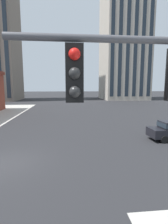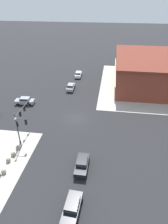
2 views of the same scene
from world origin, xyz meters
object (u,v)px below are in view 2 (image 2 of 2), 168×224
bollard_sphere_curb_c (8,160)px  car_cross_eastbound (25,101)px  traffic_signal_main (21,119)px  car_main_southbound_far (71,87)px  car_main_southbound_near (72,207)px  bollard_sphere_curb_b (13,154)px  bollard_sphere_curb_a (18,147)px  street_lamp_corner_near (18,129)px  car_cross_westbound (82,164)px  bollard_sphere_curb_d (4,172)px  car_main_northbound_near (78,74)px

bollard_sphere_curb_c → car_cross_eastbound: car_cross_eastbound is taller
traffic_signal_main → car_main_southbound_far: (-21.49, 4.02, -3.11)m
car_main_southbound_near → car_main_southbound_far: 34.61m
car_main_southbound_far → car_cross_eastbound: (9.35, -8.99, 0.00)m
traffic_signal_main → bollard_sphere_curb_b: bearing=-0.8°
car_main_southbound_near → traffic_signal_main: bearing=-138.1°
bollard_sphere_curb_a → street_lamp_corner_near: size_ratio=0.12×
bollard_sphere_curb_b → traffic_signal_main: bearing=179.2°
car_cross_westbound → car_main_southbound_far: bearing=-165.1°
car_cross_westbound → bollard_sphere_curb_d: bearing=-76.8°
traffic_signal_main → car_cross_westbound: traffic_signal_main is taller
bollard_sphere_curb_b → car_main_northbound_near: car_main_northbound_near is taller
car_main_southbound_near → car_main_southbound_far: same height
street_lamp_corner_near → car_main_northbound_near: (-33.44, 4.08, -2.71)m
car_main_northbound_near → bollard_sphere_curb_b: bearing=-7.1°
street_lamp_corner_near → car_cross_westbound: (3.23, 10.89, -2.71)m
bollard_sphere_curb_a → street_lamp_corner_near: 3.35m
traffic_signal_main → car_main_southbound_far: 22.09m
car_main_northbound_near → car_main_southbound_near: (43.56, 6.69, 0.00)m
car_main_northbound_near → bollard_sphere_curb_c: bearing=-7.1°
bollard_sphere_curb_c → car_cross_westbound: (-0.35, 11.40, 0.57)m
bollard_sphere_curb_c → car_cross_westbound: 11.42m
car_cross_eastbound → car_cross_westbound: bearing=42.5°
bollard_sphere_curb_b → car_main_northbound_near: 35.95m
car_main_southbound_far → car_main_northbound_near: bearing=177.7°
car_cross_eastbound → car_main_southbound_near: bearing=33.2°
bollard_sphere_curb_b → car_main_southbound_far: (-25.98, 4.08, 0.57)m
street_lamp_corner_near → car_main_southbound_near: size_ratio=1.30×
bollard_sphere_curb_b → car_cross_eastbound: (-16.62, -4.91, 0.57)m
car_main_southbound_near → car_cross_eastbound: same height
street_lamp_corner_near → bollard_sphere_curb_c: bearing=-8.1°
car_main_southbound_near → car_cross_westbound: (-6.89, 0.11, 0.00)m
bollard_sphere_curb_a → bollard_sphere_curb_d: same height
bollard_sphere_curb_a → car_cross_eastbound: (-15.02, -4.98, 0.57)m
bollard_sphere_curb_a → bollard_sphere_curb_c: 2.97m
bollard_sphere_curb_d → car_main_southbound_near: size_ratio=0.16×
bollard_sphere_curb_c → car_cross_westbound: size_ratio=0.16×
bollard_sphere_curb_a → street_lamp_corner_near: street_lamp_corner_near is taller
street_lamp_corner_near → car_cross_eastbound: size_ratio=1.29×
car_main_northbound_near → car_cross_westbound: same height
car_main_southbound_near → car_cross_westbound: 6.89m
traffic_signal_main → car_main_southbound_near: traffic_signal_main is taller
car_main_southbound_far → car_cross_westbound: size_ratio=1.01×
bollard_sphere_curb_c → car_main_southbound_far: 27.66m
car_cross_eastbound → bollard_sphere_curb_d: bearing=14.4°
car_main_southbound_near → car_main_southbound_far: bearing=-168.2°
traffic_signal_main → car_main_northbound_near: (-31.18, 4.41, -3.11)m
car_main_northbound_near → car_main_southbound_near: bearing=8.7°
bollard_sphere_curb_b → car_cross_westbound: 11.33m
traffic_signal_main → car_main_southbound_far: traffic_signal_main is taller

